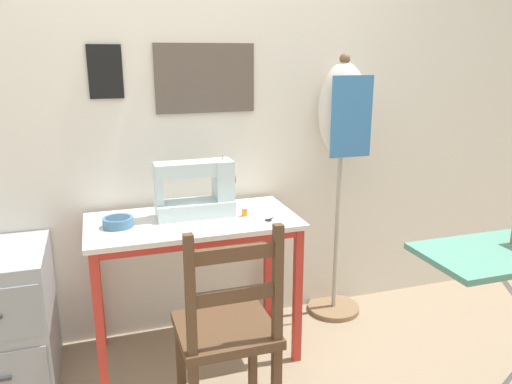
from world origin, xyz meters
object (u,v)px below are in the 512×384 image
at_px(scissors, 272,219).
at_px(thread_spool_near_machine, 245,212).
at_px(fabric_bowl, 118,222).
at_px(sewing_machine, 199,191).
at_px(filing_cabinet, 4,319).
at_px(dress_form, 342,131).
at_px(wooden_chair, 227,332).

distance_m(scissors, thread_spool_near_machine, 0.15).
bearing_deg(fabric_bowl, sewing_machine, 6.86).
height_order(sewing_machine, fabric_bowl, sewing_machine).
xyz_separation_m(sewing_machine, scissors, (0.33, -0.17, -0.13)).
xyz_separation_m(fabric_bowl, filing_cabinet, (-0.56, 0.04, -0.45)).
relative_size(fabric_bowl, dress_form, 0.09).
bearing_deg(filing_cabinet, sewing_machine, 0.25).
distance_m(sewing_machine, thread_spool_near_machine, 0.26).
height_order(fabric_bowl, wooden_chair, wooden_chair).
distance_m(scissors, wooden_chair, 0.66).
height_order(sewing_machine, filing_cabinet, sewing_machine).
height_order(fabric_bowl, dress_form, dress_form).
height_order(fabric_bowl, filing_cabinet, fabric_bowl).
xyz_separation_m(scissors, wooden_chair, (-0.36, -0.46, -0.31)).
relative_size(wooden_chair, filing_cabinet, 1.39).
xyz_separation_m(thread_spool_near_machine, dress_form, (0.65, 0.22, 0.35)).
xyz_separation_m(scissors, dress_form, (0.53, 0.31, 0.37)).
relative_size(sewing_machine, dress_form, 0.26).
bearing_deg(dress_form, thread_spool_near_machine, -161.24).
relative_size(thread_spool_near_machine, filing_cabinet, 0.07).
relative_size(fabric_bowl, thread_spool_near_machine, 3.24).
xyz_separation_m(sewing_machine, dress_form, (0.87, 0.14, 0.24)).
relative_size(sewing_machine, thread_spool_near_machine, 9.05).
bearing_deg(sewing_machine, dress_form, 9.16).
distance_m(wooden_chair, dress_form, 1.36).
relative_size(sewing_machine, scissors, 3.27).
height_order(wooden_chair, dress_form, dress_form).
distance_m(sewing_machine, dress_form, 0.91).
xyz_separation_m(scissors, filing_cabinet, (-1.30, 0.16, -0.42)).
height_order(wooden_chair, filing_cabinet, wooden_chair).
distance_m(thread_spool_near_machine, filing_cabinet, 1.26).
bearing_deg(fabric_bowl, scissors, -9.23).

